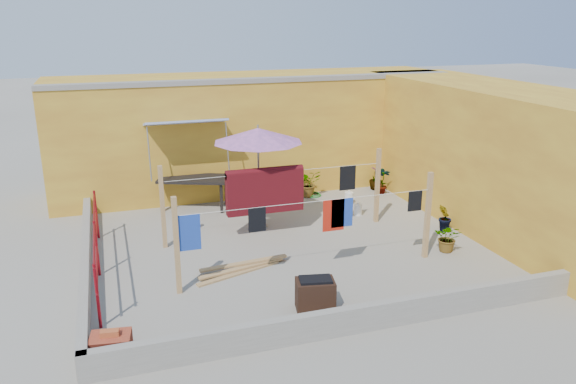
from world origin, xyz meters
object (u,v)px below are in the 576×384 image
at_px(brick_stack, 111,348).
at_px(white_basin, 314,297).
at_px(brazier, 315,294).
at_px(water_jug_b, 349,198).
at_px(patio_umbrella, 258,136).
at_px(outdoor_table, 194,180).
at_px(water_jug_a, 358,209).
at_px(green_hose, 313,195).
at_px(plant_back_a, 308,183).

bearing_deg(brick_stack, white_basin, 13.03).
relative_size(brick_stack, brazier, 0.87).
distance_m(brick_stack, water_jug_b, 8.22).
bearing_deg(patio_umbrella, outdoor_table, 122.42).
distance_m(white_basin, water_jug_a, 4.60).
xyz_separation_m(brick_stack, white_basin, (3.39, 0.78, -0.16)).
distance_m(outdoor_table, green_hose, 3.34).
bearing_deg(plant_back_a, green_hose, 0.00).
distance_m(water_jug_b, plant_back_a, 1.25).
distance_m(white_basin, plant_back_a, 5.95).
xyz_separation_m(outdoor_table, brazier, (1.05, -5.92, -0.46)).
xyz_separation_m(brick_stack, water_jug_a, (6.00, 4.58, -0.07)).
distance_m(water_jug_a, plant_back_a, 1.95).
xyz_separation_m(patio_umbrella, brazier, (-0.15, -4.03, -1.90)).
height_order(white_basin, water_jug_a, water_jug_a).
xyz_separation_m(brazier, white_basin, (0.11, 0.31, -0.23)).
xyz_separation_m(patio_umbrella, plant_back_a, (1.91, 1.89, -1.81)).
height_order(outdoor_table, white_basin, outdoor_table).
distance_m(green_hose, plant_back_a, 0.37).
distance_m(water_jug_a, green_hose, 1.89).
bearing_deg(patio_umbrella, green_hose, 42.54).
distance_m(water_jug_a, water_jug_b, 0.90).
height_order(water_jug_a, water_jug_b, water_jug_b).
distance_m(outdoor_table, plant_back_a, 3.13).
relative_size(outdoor_table, white_basin, 3.67).
relative_size(white_basin, water_jug_a, 1.66).
bearing_deg(green_hose, white_basin, -110.52).
height_order(patio_umbrella, green_hose, patio_umbrella).
xyz_separation_m(brick_stack, water_jug_b, (6.15, 5.46, -0.05)).
xyz_separation_m(outdoor_table, water_jug_b, (3.91, -0.94, -0.58)).
height_order(brazier, green_hose, brazier).
bearing_deg(brick_stack, outdoor_table, 70.76).
distance_m(brazier, white_basin, 0.40).
relative_size(water_jug_b, green_hose, 0.79).
relative_size(brazier, water_jug_b, 1.99).
relative_size(outdoor_table, brazier, 2.74).
relative_size(brick_stack, water_jug_a, 1.94).
height_order(patio_umbrella, plant_back_a, patio_umbrella).
height_order(outdoor_table, brazier, outdoor_table).
xyz_separation_m(water_jug_a, water_jug_b, (0.15, 0.88, 0.02)).
bearing_deg(brick_stack, water_jug_b, 41.62).
bearing_deg(water_jug_a, patio_umbrella, -178.46).
height_order(patio_umbrella, water_jug_b, patio_umbrella).
distance_m(brick_stack, white_basin, 3.49).
xyz_separation_m(water_jug_a, green_hose, (-0.50, 1.82, -0.11)).
bearing_deg(outdoor_table, water_jug_a, -25.83).
bearing_deg(brazier, plant_back_a, 70.82).
relative_size(patio_umbrella, water_jug_a, 7.61).
relative_size(brazier, white_basin, 1.34).
relative_size(water_jug_b, plant_back_a, 0.48).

